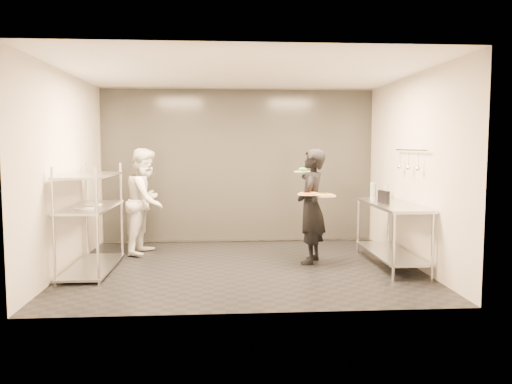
{
  "coord_description": "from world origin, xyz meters",
  "views": [
    {
      "loc": [
        -0.31,
        -7.11,
        1.76
      ],
      "look_at": [
        0.18,
        -0.01,
        1.1
      ],
      "focal_mm": 35.0,
      "sensor_mm": 36.0,
      "label": 1
    }
  ],
  "objects": [
    {
      "name": "chef",
      "position": [
        -1.55,
        1.1,
        0.86
      ],
      "size": [
        0.81,
        0.95,
        1.72
      ],
      "primitive_type": "imported",
      "rotation": [
        0.0,
        0.0,
        1.36
      ],
      "color": "silver",
      "rests_on": "ground"
    },
    {
      "name": "pizza_plate_near",
      "position": [
        0.95,
        0.01,
        1.07
      ],
      "size": [
        0.33,
        0.33,
        0.05
      ],
      "color": "white",
      "rests_on": "waiter"
    },
    {
      "name": "bottle_clear",
      "position": [
        2.36,
        0.8,
        1.03
      ],
      "size": [
        0.06,
        0.06,
        0.21
      ],
      "primitive_type": "cylinder",
      "color": "gray",
      "rests_on": "prep_counter"
    },
    {
      "name": "bottle_dark",
      "position": [
        2.15,
        0.8,
        1.03
      ],
      "size": [
        0.06,
        0.06,
        0.22
      ],
      "primitive_type": "cylinder",
      "color": "black",
      "rests_on": "prep_counter"
    },
    {
      "name": "waiter",
      "position": [
        1.03,
        0.23,
        0.86
      ],
      "size": [
        0.61,
        0.73,
        1.71
      ],
      "primitive_type": "imported",
      "rotation": [
        0.0,
        0.0,
        -1.95
      ],
      "color": "black",
      "rests_on": "ground"
    },
    {
      "name": "pos_monitor",
      "position": [
        2.06,
        0.01,
        1.01
      ],
      "size": [
        0.1,
        0.27,
        0.19
      ],
      "primitive_type": "cube",
      "rotation": [
        0.0,
        0.0,
        0.2
      ],
      "color": "black",
      "rests_on": "prep_counter"
    },
    {
      "name": "pass_rack",
      "position": [
        -2.15,
        -0.0,
        0.77
      ],
      "size": [
        0.6,
        1.6,
        1.5
      ],
      "color": "silver",
      "rests_on": "ground"
    },
    {
      "name": "salad_plate",
      "position": [
        0.94,
        0.51,
        1.38
      ],
      "size": [
        0.27,
        0.27,
        0.07
      ],
      "color": "white",
      "rests_on": "waiter"
    },
    {
      "name": "utensil_rail",
      "position": [
        2.43,
        -0.0,
        1.55
      ],
      "size": [
        0.07,
        1.2,
        0.31
      ],
      "color": "silver",
      "rests_on": "room_shell"
    },
    {
      "name": "pizza_plate_far",
      "position": [
        1.18,
        0.03,
        1.04
      ],
      "size": [
        0.35,
        0.35,
        0.05
      ],
      "color": "white",
      "rests_on": "waiter"
    },
    {
      "name": "room_shell",
      "position": [
        0.0,
        1.18,
        1.4
      ],
      "size": [
        5.0,
        4.0,
        2.8
      ],
      "color": "black",
      "rests_on": "ground"
    },
    {
      "name": "prep_counter",
      "position": [
        2.18,
        0.0,
        0.63
      ],
      "size": [
        0.6,
        1.8,
        0.92
      ],
      "color": "silver",
      "rests_on": "ground"
    },
    {
      "name": "bottle_green",
      "position": [
        2.02,
        0.42,
        1.06
      ],
      "size": [
        0.08,
        0.08,
        0.28
      ],
      "primitive_type": "cylinder",
      "color": "gray",
      "rests_on": "prep_counter"
    }
  ]
}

